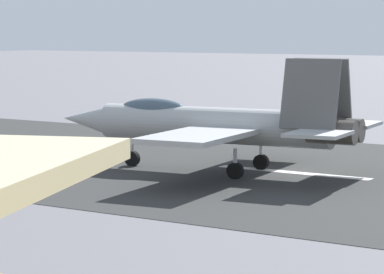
{
  "coord_description": "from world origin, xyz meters",
  "views": [
    {
      "loc": [
        -20.09,
        40.85,
        6.82
      ],
      "look_at": [
        2.45,
        6.17,
        2.2
      ],
      "focal_mm": 90.03,
      "sensor_mm": 36.0,
      "label": 1
    }
  ],
  "objects": [
    {
      "name": "fighter_jet",
      "position": [
        3.86,
        1.75,
        2.34
      ],
      "size": [
        16.27,
        14.2,
        5.53
      ],
      "color": "#A5A8A9",
      "rests_on": "ground"
    },
    {
      "name": "marker_cone_mid",
      "position": [
        8.5,
        11.63,
        0.28
      ],
      "size": [
        0.44,
        0.44,
        0.55
      ],
      "primitive_type": "cone",
      "color": "orange",
      "rests_on": "ground"
    },
    {
      "name": "ground_plane",
      "position": [
        0.0,
        0.0,
        0.0
      ],
      "size": [
        400.0,
        400.0,
        0.0
      ],
      "primitive_type": "plane",
      "color": "slate"
    },
    {
      "name": "runway_strip",
      "position": [
        -0.02,
        0.0,
        0.01
      ],
      "size": [
        240.0,
        26.0,
        0.02
      ],
      "color": "#2E2F2E",
      "rests_on": "ground"
    }
  ]
}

